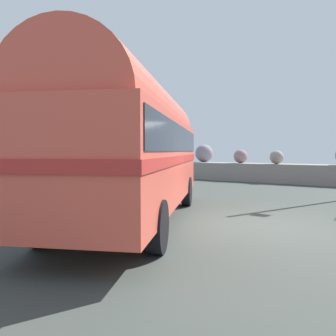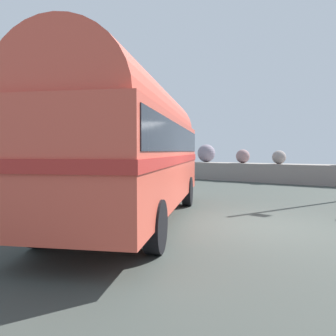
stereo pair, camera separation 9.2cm
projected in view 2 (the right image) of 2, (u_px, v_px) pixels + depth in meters
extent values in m
cube|color=#3B403B|center=(261.00, 227.00, 7.97)|extent=(32.00, 26.00, 0.02)
cube|color=gray|center=(335.00, 175.00, 17.65)|extent=(31.36, 1.80, 1.10)
sphere|color=gray|center=(141.00, 152.00, 25.17)|extent=(1.34, 1.34, 1.34)
sphere|color=gray|center=(172.00, 154.00, 23.75)|extent=(1.11, 1.11, 1.11)
sphere|color=gray|center=(206.00, 153.00, 22.54)|extent=(1.20, 1.20, 1.20)
sphere|color=gray|center=(243.00, 156.00, 20.46)|extent=(0.85, 0.85, 0.85)
sphere|color=gray|center=(279.00, 157.00, 19.02)|extent=(0.78, 0.78, 0.78)
cylinder|color=black|center=(124.00, 190.00, 11.32)|extent=(0.66, 0.99, 0.96)
cylinder|color=black|center=(187.00, 191.00, 10.95)|extent=(0.66, 0.99, 0.96)
cylinder|color=black|center=(41.00, 222.00, 6.20)|extent=(0.66, 0.99, 0.96)
cylinder|color=black|center=(155.00, 227.00, 5.83)|extent=(0.66, 0.99, 0.96)
cube|color=#D14D3B|center=(134.00, 161.00, 8.52)|extent=(5.72, 8.63, 2.10)
cylinder|color=#D14D3B|center=(134.00, 120.00, 8.47)|extent=(5.39, 8.24, 2.20)
cube|color=#B02A24|center=(134.00, 159.00, 8.52)|extent=(5.80, 8.73, 0.20)
cube|color=black|center=(134.00, 139.00, 8.49)|extent=(5.61, 8.34, 0.64)
cube|color=silver|center=(164.00, 180.00, 12.77)|extent=(2.14, 1.11, 0.28)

